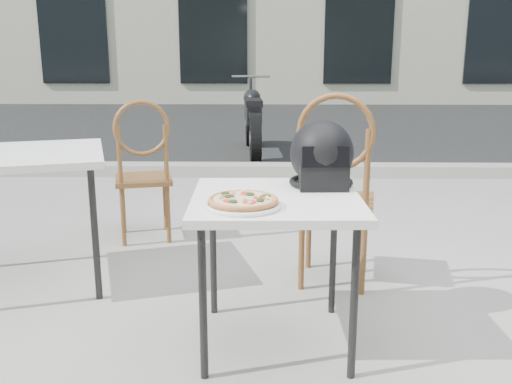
{
  "coord_description": "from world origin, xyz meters",
  "views": [
    {
      "loc": [
        -0.44,
        -2.84,
        1.28
      ],
      "look_at": [
        -0.48,
        -0.63,
        0.73
      ],
      "focal_mm": 40.0,
      "sensor_mm": 36.0,
      "label": 1
    }
  ],
  "objects_px": {
    "cafe_chair_main": "(336,181)",
    "motorcycle": "(253,121)",
    "cafe_table_main": "(276,210)",
    "pizza": "(243,200)",
    "cafe_chair_side": "(143,164)",
    "plate": "(243,205)",
    "helmet": "(322,157)",
    "cafe_table_side": "(28,164)"
  },
  "relations": [
    {
      "from": "plate",
      "to": "cafe_table_side",
      "type": "relative_size",
      "value": 0.39
    },
    {
      "from": "cafe_table_main",
      "to": "cafe_table_side",
      "type": "distance_m",
      "value": 1.48
    },
    {
      "from": "plate",
      "to": "cafe_chair_main",
      "type": "bearing_deg",
      "value": 60.52
    },
    {
      "from": "helmet",
      "to": "cafe_chair_side",
      "type": "relative_size",
      "value": 0.32
    },
    {
      "from": "cafe_table_main",
      "to": "cafe_chair_main",
      "type": "bearing_deg",
      "value": 62.83
    },
    {
      "from": "helmet",
      "to": "cafe_table_main",
      "type": "bearing_deg",
      "value": -138.1
    },
    {
      "from": "cafe_table_main",
      "to": "cafe_table_side",
      "type": "height_order",
      "value": "cafe_table_side"
    },
    {
      "from": "cafe_table_main",
      "to": "pizza",
      "type": "distance_m",
      "value": 0.24
    },
    {
      "from": "cafe_chair_side",
      "to": "motorcycle",
      "type": "distance_m",
      "value": 3.44
    },
    {
      "from": "cafe_table_main",
      "to": "helmet",
      "type": "bearing_deg",
      "value": 43.75
    },
    {
      "from": "helmet",
      "to": "cafe_chair_side",
      "type": "distance_m",
      "value": 1.62
    },
    {
      "from": "cafe_chair_main",
      "to": "motorcycle",
      "type": "bearing_deg",
      "value": -71.54
    },
    {
      "from": "helmet",
      "to": "pizza",
      "type": "bearing_deg",
      "value": -134.07
    },
    {
      "from": "cafe_chair_main",
      "to": "cafe_table_main",
      "type": "bearing_deg",
      "value": 73.77
    },
    {
      "from": "pizza",
      "to": "motorcycle",
      "type": "height_order",
      "value": "motorcycle"
    },
    {
      "from": "cafe_table_main",
      "to": "plate",
      "type": "bearing_deg",
      "value": -126.98
    },
    {
      "from": "plate",
      "to": "cafe_chair_side",
      "type": "xyz_separation_m",
      "value": [
        -0.73,
        1.56,
        -0.15
      ]
    },
    {
      "from": "helmet",
      "to": "plate",
      "type": "bearing_deg",
      "value": -134.06
    },
    {
      "from": "cafe_table_side",
      "to": "motorcycle",
      "type": "xyz_separation_m",
      "value": [
        1.11,
        4.11,
        -0.26
      ]
    },
    {
      "from": "cafe_table_main",
      "to": "pizza",
      "type": "bearing_deg",
      "value": -126.99
    },
    {
      "from": "pizza",
      "to": "cafe_chair_main",
      "type": "relative_size",
      "value": 0.29
    },
    {
      "from": "cafe_table_side",
      "to": "helmet",
      "type": "bearing_deg",
      "value": -16.48
    },
    {
      "from": "cafe_chair_main",
      "to": "cafe_chair_side",
      "type": "xyz_separation_m",
      "value": [
        -1.2,
        0.75,
        -0.06
      ]
    },
    {
      "from": "plate",
      "to": "pizza",
      "type": "height_order",
      "value": "pizza"
    },
    {
      "from": "cafe_chair_main",
      "to": "cafe_chair_side",
      "type": "bearing_deg",
      "value": -21.06
    },
    {
      "from": "helmet",
      "to": "motorcycle",
      "type": "height_order",
      "value": "helmet"
    },
    {
      "from": "cafe_table_main",
      "to": "helmet",
      "type": "relative_size",
      "value": 2.33
    },
    {
      "from": "plate",
      "to": "cafe_table_side",
      "type": "height_order",
      "value": "cafe_table_side"
    },
    {
      "from": "cafe_table_main",
      "to": "motorcycle",
      "type": "bearing_deg",
      "value": 92.6
    },
    {
      "from": "cafe_chair_main",
      "to": "motorcycle",
      "type": "height_order",
      "value": "cafe_chair_main"
    },
    {
      "from": "motorcycle",
      "to": "cafe_chair_side",
      "type": "bearing_deg",
      "value": -104.97
    },
    {
      "from": "pizza",
      "to": "cafe_chair_side",
      "type": "xyz_separation_m",
      "value": [
        -0.73,
        1.56,
        -0.17
      ]
    },
    {
      "from": "plate",
      "to": "motorcycle",
      "type": "distance_m",
      "value": 4.95
    },
    {
      "from": "cafe_table_main",
      "to": "cafe_chair_side",
      "type": "xyz_separation_m",
      "value": [
        -0.87,
        1.39,
        -0.08
      ]
    },
    {
      "from": "cafe_chair_main",
      "to": "cafe_chair_side",
      "type": "distance_m",
      "value": 1.41
    },
    {
      "from": "pizza",
      "to": "cafe_table_main",
      "type": "bearing_deg",
      "value": 53.01
    },
    {
      "from": "pizza",
      "to": "motorcycle",
      "type": "bearing_deg",
      "value": 90.96
    },
    {
      "from": "plate",
      "to": "cafe_table_side",
      "type": "xyz_separation_m",
      "value": [
        -1.2,
        0.83,
        -0.01
      ]
    },
    {
      "from": "pizza",
      "to": "cafe_table_side",
      "type": "xyz_separation_m",
      "value": [
        -1.2,
        0.83,
        -0.03
      ]
    },
    {
      "from": "pizza",
      "to": "plate",
      "type": "bearing_deg",
      "value": -113.11
    },
    {
      "from": "cafe_table_main",
      "to": "cafe_chair_main",
      "type": "height_order",
      "value": "cafe_chair_main"
    },
    {
      "from": "cafe_chair_main",
      "to": "cafe_table_side",
      "type": "xyz_separation_m",
      "value": [
        -1.66,
        0.02,
        0.08
      ]
    }
  ]
}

